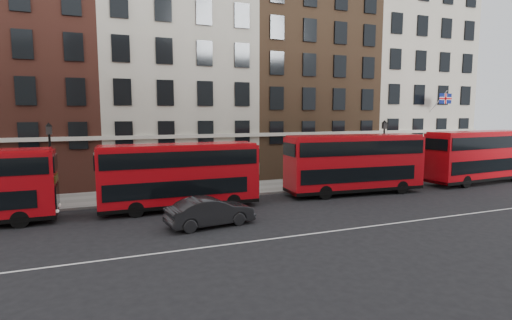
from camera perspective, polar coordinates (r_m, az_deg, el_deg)
name	(u,v)px	position (r m, az deg, el deg)	size (l,w,h in m)	color
ground	(240,230)	(21.12, -2.29, -9.94)	(120.00, 120.00, 0.00)	black
pavement	(194,192)	(30.92, -8.82, -4.52)	(80.00, 5.00, 0.15)	gray
kerb	(202,198)	(28.54, -7.69, -5.43)	(80.00, 0.30, 0.16)	gray
road_centre_line	(254,241)	(19.33, -0.27, -11.51)	(70.00, 0.12, 0.01)	white
building_terrace	(170,67)	(37.75, -12.16, 12.92)	(64.00, 11.95, 22.00)	beige
bus_b	(179,175)	(25.47, -10.91, -2.05)	(9.88, 2.42, 4.15)	#B00910
bus_c	(354,162)	(30.70, 13.86, -0.34)	(10.74, 3.27, 4.45)	#B00910
bus_d	(478,155)	(39.55, 29.19, 0.59)	(10.91, 3.39, 4.52)	#B00910
car_front	(210,212)	(21.76, -6.56, -7.34)	(1.66, 4.75, 1.57)	#232326
lamp_post_left	(51,161)	(28.25, -27.26, -0.08)	(0.44, 0.44, 5.33)	black
lamp_post_right	(384,148)	(35.96, 17.76, 1.64)	(0.44, 0.44, 5.33)	black
traffic_light	(444,153)	(40.22, 25.21, 0.92)	(0.25, 0.45, 3.27)	black
iron_railings	(188,180)	(32.93, -9.70, -2.83)	(6.60, 0.06, 1.00)	black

